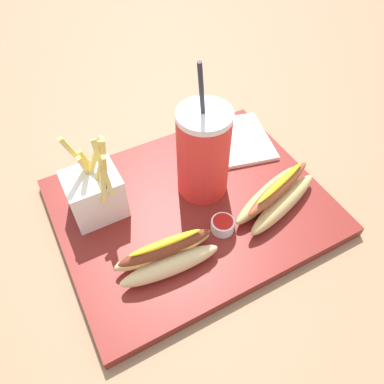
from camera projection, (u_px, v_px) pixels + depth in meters
The scene contains 8 objects.
ground_plane at pixel (192, 214), 0.67m from camera, with size 2.40×2.40×0.02m, color #8C6B4C.
food_tray at pixel (192, 207), 0.65m from camera, with size 0.45×0.36×0.02m, color maroon.
soda_cup at pixel (203, 153), 0.61m from camera, with size 0.09×0.09×0.25m.
fries_basket at pixel (95, 193), 0.60m from camera, with size 0.08×0.08×0.16m.
hot_dog_1 at pixel (167, 255), 0.55m from camera, with size 0.16×0.07×0.06m.
hot_dog_2 at pixel (276, 196), 0.63m from camera, with size 0.18×0.11×0.06m.
ketchup_cup_1 at pixel (223, 225), 0.60m from camera, with size 0.04×0.04×0.02m.
napkin_stack at pixel (233, 141), 0.74m from camera, with size 0.14×0.14×0.01m, color white.
Camera 1 is at (0.19, 0.36, 0.52)m, focal length 35.11 mm.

